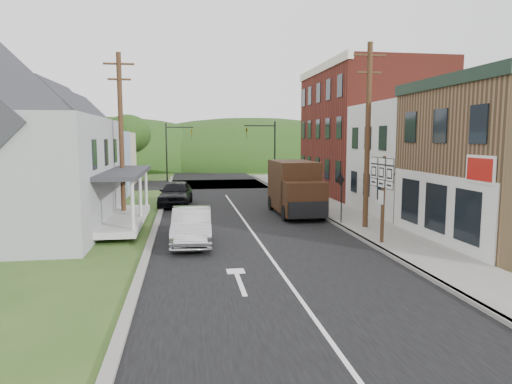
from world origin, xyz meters
name	(u,v)px	position (x,y,z in m)	size (l,w,h in m)	color
ground	(266,251)	(0.00, 0.00, 0.00)	(120.00, 120.00, 0.00)	#2D4719
road	(237,212)	(0.00, 10.00, 0.00)	(9.00, 90.00, 0.02)	black
cross_road	(218,184)	(0.00, 27.00, 0.00)	(60.00, 9.00, 0.02)	black
sidewalk_right	(340,213)	(5.90, 8.00, 0.07)	(2.80, 55.00, 0.15)	slate
curb_right	(318,214)	(4.55, 8.00, 0.07)	(0.20, 55.00, 0.15)	slate
curb_left	(158,218)	(-4.65, 8.00, 0.06)	(0.30, 55.00, 0.12)	slate
storefront_white	(432,159)	(11.30, 7.50, 3.25)	(8.00, 7.00, 6.50)	silver
storefront_red	(369,132)	(11.30, 17.00, 5.00)	(8.00, 12.00, 10.00)	maroon
house_blue	(74,149)	(-11.00, 17.00, 3.69)	(7.14, 8.16, 7.28)	#93ADC9
house_cream	(92,147)	(-11.50, 26.00, 3.69)	(7.14, 8.16, 7.28)	beige
utility_pole_right	(368,135)	(5.60, 3.50, 4.66)	(1.60, 0.26, 9.00)	#472D19
utility_pole_left	(121,135)	(-6.50, 8.00, 4.66)	(1.60, 0.26, 9.00)	#472D19
traffic_signal_right	(267,146)	(4.30, 23.50, 3.76)	(2.87, 0.20, 6.00)	black
traffic_signal_left	(173,145)	(-4.30, 30.50, 3.76)	(2.87, 0.20, 6.00)	black
tree_left_d	(128,134)	(-9.00, 32.00, 4.88)	(4.80, 4.80, 6.94)	#382616
forested_ridge	(205,166)	(0.00, 55.00, 0.00)	(90.00, 30.00, 16.00)	black
silver_sedan	(192,226)	(-2.89, 1.76, 0.77)	(1.62, 4.65, 1.53)	#B8B8BD
dark_sedan	(176,193)	(-3.79, 13.14, 0.83)	(1.96, 4.88, 1.66)	black
delivery_van	(295,188)	(3.21, 8.26, 1.59)	(2.36, 5.64, 3.15)	black
route_sign_cluster	(382,187)	(4.94, 0.21, 2.49)	(0.19, 2.07, 3.62)	#472D19
warning_sign	(341,191)	(4.78, 4.75, 1.82)	(0.19, 0.71, 2.62)	black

